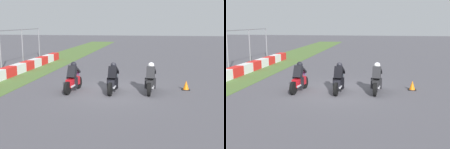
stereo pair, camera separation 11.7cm
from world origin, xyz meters
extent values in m
plane|color=#4F4D54|center=(0.00, 0.00, 0.00)|extent=(120.00, 120.00, 0.00)
cube|color=red|center=(2.74, 7.11, 0.32)|extent=(1.34, 0.60, 0.64)
cube|color=silver|center=(4.11, 7.11, 0.32)|extent=(1.34, 0.60, 0.64)
cube|color=red|center=(5.48, 7.11, 0.32)|extent=(1.34, 0.60, 0.64)
cube|color=silver|center=(6.85, 7.11, 0.32)|extent=(1.34, 0.60, 0.64)
cube|color=red|center=(8.22, 7.11, 0.32)|extent=(1.34, 0.60, 0.64)
cube|color=silver|center=(9.59, 7.11, 0.32)|extent=(1.34, 0.60, 0.64)
cube|color=red|center=(10.96, 7.11, 0.32)|extent=(1.34, 0.60, 0.64)
cylinder|color=slate|center=(5.24, 8.98, 1.44)|extent=(0.10, 0.10, 2.88)
cylinder|color=slate|center=(8.73, 8.98, 1.44)|extent=(0.10, 0.10, 2.88)
cylinder|color=slate|center=(12.22, 8.98, 1.44)|extent=(0.10, 0.10, 2.88)
cylinder|color=black|center=(0.79, -2.02, 0.32)|extent=(0.65, 0.19, 0.64)
cylinder|color=black|center=(-0.61, -1.91, 0.32)|extent=(0.65, 0.19, 0.64)
cube|color=black|center=(0.09, -1.96, 0.50)|extent=(1.12, 0.40, 0.40)
ellipsoid|color=black|center=(0.19, -1.97, 0.80)|extent=(0.50, 0.34, 0.24)
cube|color=red|center=(-0.42, -1.92, 0.52)|extent=(0.07, 0.16, 0.08)
cylinder|color=#A5A5AD|center=(-0.27, -2.10, 0.37)|extent=(0.43, 0.13, 0.10)
cube|color=black|center=(-0.01, -1.96, 1.02)|extent=(0.51, 0.44, 0.66)
sphere|color=silver|center=(0.21, -1.97, 1.36)|extent=(0.32, 0.32, 0.30)
cube|color=#6B5B4E|center=(0.59, -2.00, 0.84)|extent=(0.17, 0.27, 0.23)
cube|color=black|center=(-0.01, -1.75, 0.50)|extent=(0.19, 0.15, 0.52)
cube|color=black|center=(-0.04, -2.15, 0.50)|extent=(0.19, 0.15, 0.52)
cube|color=black|center=(0.39, -1.80, 1.04)|extent=(0.39, 0.13, 0.31)
cube|color=black|center=(0.36, -2.16, 1.04)|extent=(0.39, 0.13, 0.31)
cylinder|color=black|center=(0.55, -0.15, 0.32)|extent=(0.65, 0.18, 0.64)
cylinder|color=black|center=(-0.85, -0.08, 0.32)|extent=(0.65, 0.18, 0.64)
cube|color=black|center=(-0.15, -0.11, 0.50)|extent=(1.12, 0.38, 0.40)
ellipsoid|color=black|center=(-0.05, -0.12, 0.80)|extent=(0.50, 0.33, 0.24)
cube|color=red|center=(-0.66, -0.09, 0.52)|extent=(0.07, 0.16, 0.08)
cylinder|color=#A5A5AD|center=(-0.51, -0.25, 0.37)|extent=(0.42, 0.12, 0.10)
cube|color=black|center=(-0.25, -0.11, 1.02)|extent=(0.51, 0.43, 0.66)
sphere|color=black|center=(-0.03, -0.12, 1.36)|extent=(0.32, 0.32, 0.30)
cube|color=slate|center=(0.35, -0.14, 0.84)|extent=(0.17, 0.27, 0.23)
cube|color=black|center=(-0.26, 0.09, 0.50)|extent=(0.19, 0.15, 0.52)
cube|color=black|center=(-0.28, -0.31, 0.50)|extent=(0.19, 0.15, 0.52)
cube|color=black|center=(0.14, 0.05, 1.04)|extent=(0.39, 0.12, 0.31)
cube|color=black|center=(0.12, -0.31, 1.04)|extent=(0.39, 0.12, 0.31)
cylinder|color=black|center=(0.44, 1.82, 0.32)|extent=(0.65, 0.22, 0.64)
cylinder|color=black|center=(-0.95, 1.99, 0.32)|extent=(0.65, 0.22, 0.64)
cube|color=#B4131A|center=(-0.25, 1.91, 0.50)|extent=(1.13, 0.45, 0.40)
ellipsoid|color=#B4131A|center=(-0.15, 1.89, 0.80)|extent=(0.51, 0.36, 0.24)
cube|color=red|center=(-0.76, 1.97, 0.52)|extent=(0.08, 0.17, 0.08)
cylinder|color=#A5A5AD|center=(-0.62, 1.79, 0.37)|extent=(0.43, 0.15, 0.10)
cube|color=black|center=(-0.35, 1.92, 1.02)|extent=(0.53, 0.46, 0.66)
sphere|color=black|center=(-0.13, 1.89, 1.36)|extent=(0.33, 0.33, 0.30)
cube|color=slate|center=(0.24, 1.85, 0.84)|extent=(0.18, 0.28, 0.23)
cube|color=black|center=(-0.35, 2.12, 0.50)|extent=(0.20, 0.16, 0.52)
cube|color=black|center=(-0.40, 1.72, 0.50)|extent=(0.20, 0.16, 0.52)
cube|color=black|center=(0.05, 2.05, 1.04)|extent=(0.39, 0.15, 0.31)
cube|color=black|center=(0.00, 1.69, 1.04)|extent=(0.39, 0.15, 0.31)
cube|color=black|center=(0.94, -3.77, 0.01)|extent=(0.40, 0.40, 0.03)
cone|color=orange|center=(0.94, -3.77, 0.24)|extent=(0.32, 0.32, 0.49)
camera|label=1|loc=(-13.70, -2.15, 3.46)|focal=45.24mm
camera|label=2|loc=(-13.69, -2.27, 3.46)|focal=45.24mm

